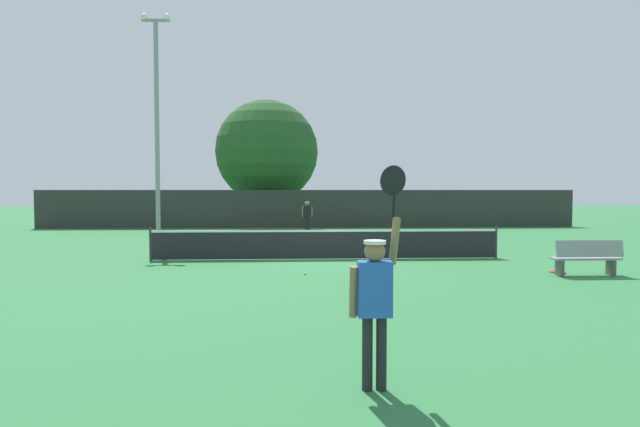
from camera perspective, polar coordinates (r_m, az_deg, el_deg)
ground_plane at (r=17.53m, az=0.67°, el=-4.90°), size 120.00×120.00×0.00m
tennis_net at (r=17.48m, az=0.67°, el=-3.24°), size 11.41×0.08×1.07m
perimeter_fence at (r=32.09m, az=-1.03°, el=0.50°), size 32.34×0.12×2.27m
player_serving at (r=6.11m, az=5.93°, el=-8.22°), size 0.67×0.40×2.56m
player_receiving at (r=29.15m, az=-1.37°, el=0.03°), size 0.57×0.24×1.63m
tennis_ball at (r=14.33m, az=-1.63°, el=-6.44°), size 0.07×0.07×0.07m
spare_racket at (r=16.11m, az=23.82°, el=-5.71°), size 0.28×0.52×0.04m
courtside_bench at (r=15.80m, az=26.58°, el=-4.24°), size 1.80×0.44×0.95m
light_pole at (r=22.72m, az=-17.02°, el=9.89°), size 1.18×0.28×9.29m
large_tree at (r=36.58m, az=-5.71°, el=6.58°), size 6.94×6.94×8.34m
parked_car_near at (r=37.28m, az=-5.18°, el=0.23°), size 2.21×4.33×1.69m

